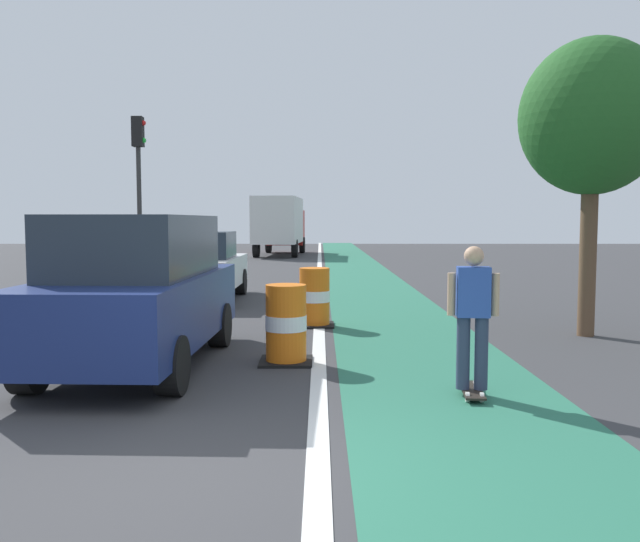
{
  "coord_description": "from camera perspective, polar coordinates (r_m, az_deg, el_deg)",
  "views": [
    {
      "loc": [
        0.92,
        -4.84,
        1.97
      ],
      "look_at": [
        0.96,
        6.35,
        1.1
      ],
      "focal_mm": 36.5,
      "sensor_mm": 36.0,
      "label": 1
    }
  ],
  "objects": [
    {
      "name": "traffic_light_corner",
      "position": [
        20.72,
        -15.83,
        8.52
      ],
      "size": [
        0.41,
        0.32,
        5.1
      ],
      "color": "#2D2D2D",
      "rests_on": "ground"
    },
    {
      "name": "skateboarder_on_lane",
      "position": [
        7.47,
        13.02,
        -3.83
      ],
      "size": [
        0.57,
        0.82,
        1.69
      ],
      "color": "black",
      "rests_on": "ground"
    },
    {
      "name": "ground_plane",
      "position": [
        5.3,
        -10.67,
        -17.46
      ],
      "size": [
        100.0,
        100.0,
        0.0
      ],
      "primitive_type": "plane",
      "color": "#38383A"
    },
    {
      "name": "street_tree_sidewalk",
      "position": [
        12.04,
        22.53,
        12.21
      ],
      "size": [
        2.4,
        2.4,
        5.0
      ],
      "color": "brown",
      "rests_on": "ground"
    },
    {
      "name": "traffic_barrel_mid",
      "position": [
        12.13,
        -0.72,
        -2.36
      ],
      "size": [
        0.73,
        0.73,
        1.09
      ],
      "color": "orange",
      "rests_on": "ground"
    },
    {
      "name": "bike_lane_strip",
      "position": [
        17.02,
        4.77,
        -2.2
      ],
      "size": [
        2.5,
        80.0,
        0.01
      ],
      "primitive_type": "cube",
      "color": "#286B51",
      "rests_on": "ground"
    },
    {
      "name": "parked_suv_nearest",
      "position": [
        9.06,
        -15.89,
        -1.65
      ],
      "size": [
        2.04,
        4.66,
        2.04
      ],
      "color": "navy",
      "rests_on": "ground"
    },
    {
      "name": "traffic_barrel_front",
      "position": [
        9.02,
        -3.23,
        -4.74
      ],
      "size": [
        0.73,
        0.73,
        1.09
      ],
      "color": "orange",
      "rests_on": "ground"
    },
    {
      "name": "delivery_truck_down_block",
      "position": [
        36.86,
        -3.76,
        4.26
      ],
      "size": [
        2.68,
        7.71,
        3.23
      ],
      "color": "silver",
      "rests_on": "ground"
    },
    {
      "name": "parked_sedan_second",
      "position": [
        16.26,
        -10.7,
        0.36
      ],
      "size": [
        1.94,
        4.11,
        1.7
      ],
      "color": "silver",
      "rests_on": "ground"
    },
    {
      "name": "pedestrian_crossing",
      "position": [
        25.03,
        -13.87,
        1.79
      ],
      "size": [
        0.34,
        0.2,
        1.61
      ],
      "color": "#33333D",
      "rests_on": "ground"
    },
    {
      "name": "lane_divider_stripe",
      "position": [
        16.95,
        -0.29,
        -2.21
      ],
      "size": [
        0.2,
        80.0,
        0.01
      ],
      "primitive_type": "cube",
      "color": "silver",
      "rests_on": "ground"
    }
  ]
}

